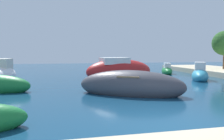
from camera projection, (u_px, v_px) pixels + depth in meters
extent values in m
plane|color=navy|center=(170.00, 123.00, 7.13)|extent=(80.00, 80.00, 0.00)
ellipsoid|color=#B21E1E|center=(120.00, 71.00, 19.52)|extent=(6.26, 3.25, 2.12)
cube|color=white|center=(114.00, 61.00, 19.27)|extent=(2.52, 2.03, 0.57)
ellipsoid|color=white|center=(3.00, 76.00, 17.41)|extent=(1.94, 4.22, 1.43)
cube|color=beige|center=(4.00, 64.00, 17.66)|extent=(1.05, 1.75, 0.92)
ellipsoid|color=#3F3F47|center=(131.00, 86.00, 11.90)|extent=(5.87, 4.40, 1.67)
cube|color=brown|center=(131.00, 76.00, 11.86)|extent=(1.72, 1.85, 0.08)
ellipsoid|color=teal|center=(200.00, 76.00, 18.13)|extent=(2.74, 3.40, 1.15)
cube|color=white|center=(200.00, 67.00, 18.31)|extent=(1.26, 1.38, 0.78)
ellipsoid|color=#197233|center=(167.00, 71.00, 23.65)|extent=(2.12, 3.44, 0.95)
cube|color=white|center=(167.00, 66.00, 23.35)|extent=(0.94, 1.19, 0.58)
cylinder|color=brown|center=(224.00, 60.00, 23.29)|extent=(0.24, 0.24, 1.80)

